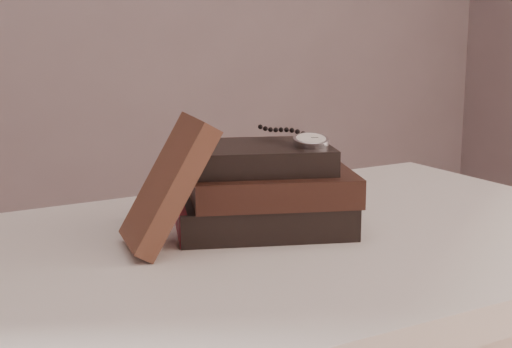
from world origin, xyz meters
TOP-DOWN VIEW (x-y plane):
  - table at (0.00, 0.35)m, footprint 1.00×0.60m
  - book_stack at (0.02, 0.39)m, footprint 0.26×0.23m
  - journal at (-0.12, 0.37)m, footprint 0.12×0.12m
  - pocket_watch at (0.07, 0.36)m, footprint 0.06×0.15m
  - eyeglasses at (-0.03, 0.49)m, footprint 0.13×0.13m

SIDE VIEW (x-z plane):
  - table at x=0.00m, z-range 0.28..1.03m
  - book_stack at x=0.02m, z-range 0.75..0.86m
  - eyeglasses at x=-0.03m, z-range 0.79..0.84m
  - journal at x=-0.12m, z-range 0.75..0.91m
  - pocket_watch at x=0.07m, z-range 0.86..0.88m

